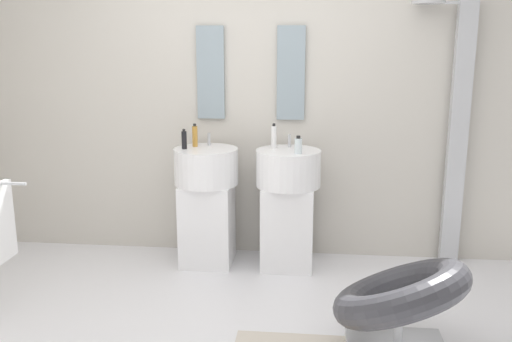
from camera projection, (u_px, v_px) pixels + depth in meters
The scene contains 11 objects.
rear_partition at pixel (252, 98), 4.54m from camera, with size 4.80×0.10×2.60m, color beige.
pedestal_sink_left at pixel (207, 201), 4.43m from camera, with size 0.50×0.50×1.04m.
pedestal_sink_right at pixel (288, 203), 4.36m from camera, with size 0.50×0.50×1.04m.
vanity_mirror_left at pixel (211, 73), 4.46m from camera, with size 0.22×0.03×0.73m, color #8C9EA8.
vanity_mirror_right at pixel (291, 73), 4.40m from camera, with size 0.22×0.03×0.73m, color #8C9EA8.
shower_column at pixel (456, 130), 4.31m from camera, with size 0.49×0.24×2.05m.
lounge_chair at pixel (400, 301), 3.09m from camera, with size 1.08×1.08×0.65m.
soap_bottle_black at pixel (184, 140), 4.31m from camera, with size 0.04×0.04×0.15m.
soap_bottle_white at pixel (274, 137), 4.32m from camera, with size 0.04×0.04×0.20m.
soap_bottle_amber at pixel (195, 136), 4.40m from camera, with size 0.04×0.04×0.18m.
soap_bottle_clear at pixel (298, 146), 4.12m from camera, with size 0.06×0.06×0.13m.
Camera 1 is at (0.50, -2.88, 1.76)m, focal length 39.19 mm.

